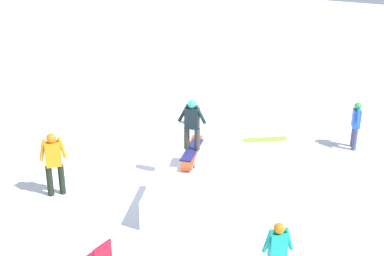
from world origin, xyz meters
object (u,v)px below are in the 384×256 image
object	(u,v)px
backpack_on_snow	(191,118)
main_rider_on_rail	(192,126)
loose_snowboard_lime	(265,139)
bystander_blue	(356,123)
bystander_teal	(277,252)
rail_feature	(192,155)
bystander_orange	(54,161)

from	to	relation	value
backpack_on_snow	main_rider_on_rail	bearing A→B (deg)	100.99
loose_snowboard_lime	backpack_on_snow	bearing A→B (deg)	141.82
bystander_blue	bystander_teal	world-z (taller)	bystander_blue
bystander_blue	bystander_teal	xyz separation A→B (m)	(-6.83, -0.11, -0.03)
main_rider_on_rail	backpack_on_snow	size ratio (longest dim) A/B	4.07
main_rider_on_rail	loose_snowboard_lime	xyz separation A→B (m)	(3.23, -0.75, -1.46)
loose_snowboard_lime	rail_feature	bearing A→B (deg)	-138.50
backpack_on_snow	bystander_blue	bearing A→B (deg)	168.47
main_rider_on_rail	bystander_orange	bearing A→B (deg)	118.31
bystander_orange	backpack_on_snow	distance (m)	5.66
bystander_blue	backpack_on_snow	size ratio (longest dim) A/B	4.08
bystander_blue	loose_snowboard_lime	size ratio (longest dim) A/B	1.06
main_rider_on_rail	backpack_on_snow	bearing A→B (deg)	15.11
bystander_orange	bystander_teal	xyz separation A→B (m)	(-0.75, -5.80, -0.14)
main_rider_on_rail	loose_snowboard_lime	size ratio (longest dim) A/B	1.06
main_rider_on_rail	bystander_teal	bearing A→B (deg)	-145.20
bystander_orange	loose_snowboard_lime	xyz separation A→B (m)	(5.45, -3.26, -0.88)
rail_feature	backpack_on_snow	size ratio (longest dim) A/B	5.68
bystander_teal	backpack_on_snow	xyz separation A→B (m)	(6.33, 5.10, -0.58)
bystander_teal	rail_feature	bearing A→B (deg)	-80.55
rail_feature	loose_snowboard_lime	distance (m)	3.38
bystander_blue	loose_snowboard_lime	bearing A→B (deg)	83.92
loose_snowboard_lime	backpack_on_snow	xyz separation A→B (m)	(0.12, 2.56, 0.16)
bystander_blue	loose_snowboard_lime	distance (m)	2.63
bystander_teal	backpack_on_snow	size ratio (longest dim) A/B	3.93
loose_snowboard_lime	main_rider_on_rail	bearing A→B (deg)	-138.50
bystander_blue	main_rider_on_rail	bearing A→B (deg)	119.91
rail_feature	bystander_orange	xyz separation A→B (m)	(-2.22, 2.50, 0.23)
bystander_orange	bystander_blue	world-z (taller)	bystander_orange
bystander_teal	loose_snowboard_lime	xyz separation A→B (m)	(6.20, 2.55, -0.74)
backpack_on_snow	rail_feature	bearing A→B (deg)	100.99
rail_feature	bystander_orange	world-z (taller)	bystander_orange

